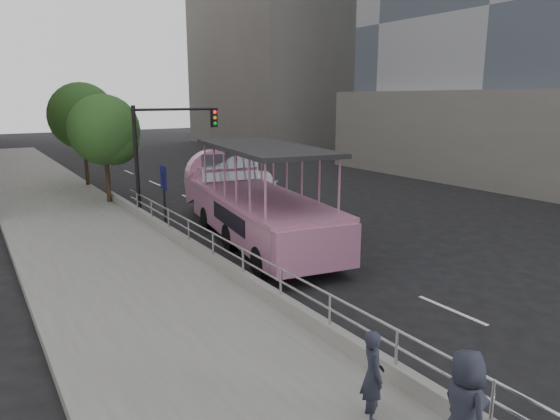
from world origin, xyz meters
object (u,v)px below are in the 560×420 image
(pedestrian_near, at_px, (373,375))
(parking_sign, at_px, (164,193))
(traffic_signal, at_px, (161,143))
(street_tree_near, at_px, (107,133))
(car, at_px, (261,184))
(pedestrian_far, at_px, (464,410))
(duck_boat, at_px, (249,203))
(street_tree_far, at_px, (84,119))

(pedestrian_near, xyz_separation_m, parking_sign, (1.35, 13.57, 0.72))
(pedestrian_near, height_order, traffic_signal, traffic_signal)
(traffic_signal, distance_m, street_tree_near, 3.80)
(pedestrian_near, relative_size, parking_sign, 0.54)
(car, distance_m, pedestrian_near, 20.58)
(pedestrian_far, xyz_separation_m, parking_sign, (1.02, 15.08, 0.61))
(car, relative_size, pedestrian_near, 2.83)
(duck_boat, distance_m, car, 8.37)
(duck_boat, height_order, street_tree_near, street_tree_near)
(duck_boat, relative_size, pedestrian_near, 7.54)
(traffic_signal, bearing_deg, pedestrian_near, -98.51)
(duck_boat, bearing_deg, parking_sign, 145.79)
(parking_sign, height_order, traffic_signal, traffic_signal)
(car, bearing_deg, traffic_signal, -144.68)
(pedestrian_far, bearing_deg, street_tree_far, 16.19)
(street_tree_far, bearing_deg, traffic_signal, -81.57)
(duck_boat, relative_size, pedestrian_far, 6.57)
(pedestrian_far, bearing_deg, parking_sign, 14.01)
(pedestrian_near, xyz_separation_m, pedestrian_far, (0.34, -1.51, 0.12))
(traffic_signal, relative_size, street_tree_far, 0.81)
(pedestrian_near, relative_size, street_tree_near, 0.28)
(parking_sign, distance_m, street_tree_far, 13.17)
(pedestrian_near, distance_m, street_tree_near, 20.71)
(pedestrian_far, distance_m, street_tree_near, 22.18)
(car, xyz_separation_m, traffic_signal, (-6.20, -1.55, 2.74))
(street_tree_near, bearing_deg, duck_boat, -70.11)
(parking_sign, bearing_deg, pedestrian_far, -93.86)
(pedestrian_near, xyz_separation_m, street_tree_near, (0.96, 20.51, 2.73))
(street_tree_far, bearing_deg, car, -46.05)
(duck_boat, bearing_deg, pedestrian_near, -109.61)
(duck_boat, distance_m, street_tree_near, 9.70)
(duck_boat, distance_m, street_tree_far, 15.41)
(street_tree_near, relative_size, street_tree_far, 0.89)
(street_tree_near, bearing_deg, pedestrian_far, -91.62)
(pedestrian_near, distance_m, parking_sign, 13.66)
(duck_boat, bearing_deg, car, 56.53)
(pedestrian_near, height_order, parking_sign, parking_sign)
(car, xyz_separation_m, pedestrian_far, (-8.42, -20.13, 0.44))
(pedestrian_near, relative_size, traffic_signal, 0.30)
(duck_boat, xyz_separation_m, pedestrian_far, (-3.82, -13.17, -0.22))
(traffic_signal, xyz_separation_m, street_tree_far, (-1.40, 9.43, 0.81))
(car, relative_size, pedestrian_far, 2.47)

